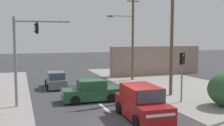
{
  "coord_description": "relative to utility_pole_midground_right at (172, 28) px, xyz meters",
  "views": [
    {
      "loc": [
        -5.15,
        -13.15,
        4.58
      ],
      "look_at": [
        0.89,
        4.0,
        2.86
      ],
      "focal_mm": 42.0,
      "sensor_mm": 36.0,
      "label": 1
    }
  ],
  "objects": [
    {
      "name": "utility_pole_background_right",
      "position": [
        0.17,
        8.28,
        -0.22
      ],
      "size": [
        3.78,
        0.32,
        9.67
      ],
      "color": "brown",
      "rests_on": "ground"
    },
    {
      "name": "suv_oncoming_mid",
      "position": [
        -4.92,
        -4.83,
        -4.53
      ],
      "size": [
        2.22,
        4.61,
        1.9
      ],
      "color": "maroon",
      "rests_on": "ground"
    },
    {
      "name": "kerb_right_verge",
      "position": [
        2.78,
        -2.9,
        -5.41
      ],
      "size": [
        10.0,
        44.0,
        0.02
      ],
      "primitive_type": "cube",
      "color": "gray",
      "rests_on": "ground"
    },
    {
      "name": "pedestal_signal_right_kerb",
      "position": [
        -0.54,
        -2.28,
        -3.0
      ],
      "size": [
        0.44,
        0.29,
        3.56
      ],
      "color": "slate",
      "rests_on": "ground"
    },
    {
      "name": "sedan_receding_far",
      "position": [
        -6.55,
        0.25,
        -4.71
      ],
      "size": [
        4.3,
        2.02,
        1.56
      ],
      "color": "#235633",
      "rests_on": "ground"
    },
    {
      "name": "hatchback_oncoming_near",
      "position": [
        -8.34,
        6.24,
        -4.71
      ],
      "size": [
        1.81,
        3.66,
        1.53
      ],
      "color": "slate",
      "rests_on": "ground"
    },
    {
      "name": "shopfront_wall_far",
      "position": [
        4.78,
        11.1,
        -3.62
      ],
      "size": [
        12.0,
        1.0,
        3.6
      ],
      "primitive_type": "cube",
      "color": "gray",
      "rests_on": "ground"
    },
    {
      "name": "utility_pole_midground_right",
      "position": [
        0.0,
        0.0,
        0.0
      ],
      "size": [
        1.8,
        0.26,
        10.35
      ],
      "color": "brown",
      "rests_on": "ground"
    },
    {
      "name": "traffic_signal_mast",
      "position": [
        -11.16,
        0.23,
        -1.59
      ],
      "size": [
        3.67,
        0.57,
        6.0
      ],
      "color": "slate",
      "rests_on": "ground"
    },
    {
      "name": "ground_plane",
      "position": [
        -6.22,
        -4.9,
        -5.42
      ],
      "size": [
        140.0,
        140.0,
        0.0
      ],
      "primitive_type": "plane",
      "color": "#3A3A3D"
    },
    {
      "name": "lane_dash_far",
      "position": [
        -6.22,
        3.1,
        -5.41
      ],
      "size": [
        0.2,
        2.4,
        0.01
      ],
      "primitive_type": "cube",
      "color": "silver",
      "rests_on": "ground"
    },
    {
      "name": "lane_dash_mid",
      "position": [
        -6.22,
        -1.9,
        -5.41
      ],
      "size": [
        0.2,
        2.4,
        0.01
      ],
      "primitive_type": "cube",
      "color": "silver",
      "rests_on": "ground"
    }
  ]
}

